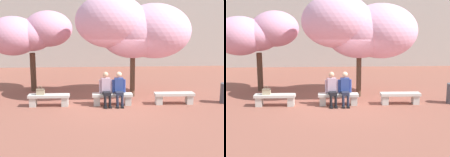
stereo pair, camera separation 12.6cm
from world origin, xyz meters
The scene contains 10 objects.
ground_plane centered at (0.00, 0.00, 0.00)m, with size 100.00×100.00×0.00m, color #8E5142.
building_facade centered at (0.00, 12.19, 3.95)m, with size 28.00×4.00×7.90m, color #B7B2A8.
stone_bench_west_end centered at (-2.40, 0.00, 0.29)m, with size 1.54×0.44×0.45m.
stone_bench_near_west centered at (0.00, 0.00, 0.29)m, with size 1.54×0.44×0.45m.
stone_bench_center centered at (2.40, 0.00, 0.29)m, with size 1.54×0.44×0.45m.
person_seated_left centered at (-0.24, -0.05, 0.70)m, with size 0.51×0.72×1.29m.
person_seated_right centered at (0.25, -0.05, 0.70)m, with size 0.51×0.68×1.29m.
handbag centered at (-2.71, 0.00, 0.58)m, with size 0.30×0.15×0.34m.
cherry_tree_main centered at (1.03, 1.41, 2.88)m, with size 4.85×3.35×4.26m.
cherry_tree_secondary centered at (-3.50, 2.63, 2.64)m, with size 3.72×2.43×3.65m.
Camera 1 is at (-0.76, -11.58, 3.18)m, focal length 50.00 mm.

